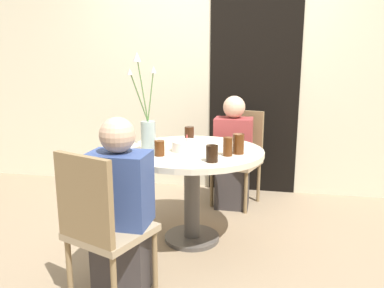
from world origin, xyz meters
name	(u,v)px	position (x,y,z in m)	size (l,w,h in m)	color
ground_plane	(192,239)	(0.00, 0.00, 0.00)	(16.00, 16.00, 0.00)	#89755B
wall_back	(217,66)	(0.00, 1.29, 1.30)	(8.00, 0.05, 2.60)	beige
doorway_panel	(254,94)	(0.38, 1.26, 1.02)	(0.90, 0.01, 2.05)	black
dining_table	(192,167)	(0.00, 0.00, 0.58)	(1.05, 1.05, 0.71)	beige
chair_right_flank	(240,152)	(0.28, 0.89, 0.49)	(0.50, 0.50, 0.89)	#9E896B
chair_near_front	(100,222)	(-0.33, -0.87, 0.49)	(0.51, 0.51, 0.89)	#9E896B
birthday_cake	(187,146)	(-0.02, -0.06, 0.75)	(0.21, 0.21, 0.12)	white
flower_vase	(147,126)	(-0.30, -0.13, 0.90)	(0.15, 0.23, 0.69)	#9EB2AD
side_plate	(210,142)	(0.09, 0.27, 0.72)	(0.18, 0.18, 0.01)	white
drink_glass_0	(228,147)	(0.28, -0.14, 0.78)	(0.06, 0.06, 0.13)	#51280F
drink_glass_1	(212,154)	(0.20, -0.32, 0.77)	(0.08, 0.08, 0.11)	black
drink_glass_2	(159,148)	(-0.18, -0.23, 0.77)	(0.07, 0.07, 0.11)	#51280F
drink_glass_3	(238,144)	(0.34, -0.07, 0.78)	(0.08, 0.08, 0.14)	#51280F
drink_glass_4	(189,134)	(-0.08, 0.30, 0.77)	(0.08, 0.08, 0.12)	#33190C
person_guest	(233,156)	(0.24, 0.74, 0.49)	(0.34, 0.24, 1.05)	#383333
person_woman	(121,213)	(-0.27, -0.72, 0.49)	(0.34, 0.24, 1.05)	#383333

